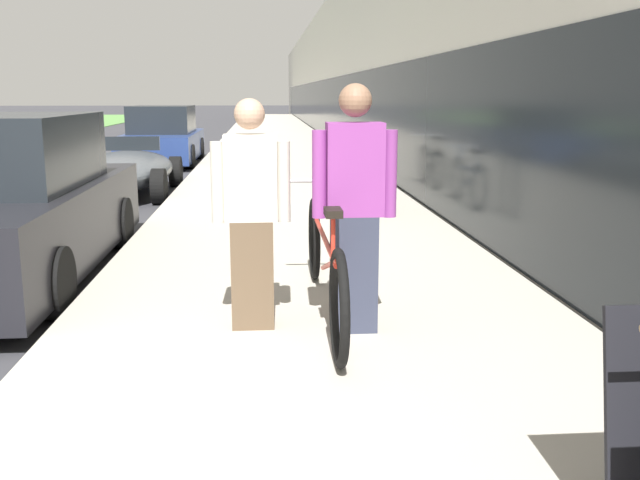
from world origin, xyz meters
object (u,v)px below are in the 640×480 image
Objects in this scene: person_rider at (354,210)px; cruiser_bike_middle at (364,166)px; tandem_bicycle at (324,264)px; cruiser_bike_nearest at (383,182)px; bike_rack_hoop at (375,181)px; vintage_roadster_curbside at (124,171)px; parked_sedan_far at (163,138)px; person_bystander at (251,215)px.

cruiser_bike_middle is at bearing 81.42° from person_rider.
person_rider reaches higher than tandem_bicycle.
person_rider is 0.94× the size of cruiser_bike_nearest.
bike_rack_hoop is at bearing -105.69° from cruiser_bike_nearest.
parked_sedan_far reaches higher than vintage_roadster_curbside.
parked_sedan_far is at bearing 102.86° from person_rider.
person_bystander reaches higher than vintage_roadster_curbside.
person_rider is 7.94m from cruiser_bike_middle.
tandem_bicycle is 1.76× the size of person_bystander.
cruiser_bike_nearest is at bearing 71.21° from person_bystander.
vintage_roadster_curbside is (-3.15, 8.25, -0.57)m from person_rider.
tandem_bicycle is 0.63m from person_rider.
person_rider reaches higher than cruiser_bike_nearest.
person_rider reaches higher than vintage_roadster_curbside.
person_rider is 0.43× the size of vintage_roadster_curbside.
vintage_roadster_curbside is at bearing 174.57° from cruiser_bike_middle.
person_bystander reaches higher than parked_sedan_far.
cruiser_bike_nearest is at bearing 78.40° from person_rider.
bike_rack_hoop is at bearing 79.33° from person_rider.
person_bystander is at bearing -73.35° from vintage_roadster_curbside.
tandem_bicycle is 0.72× the size of vintage_roadster_curbside.
cruiser_bike_middle reaches higher than bike_rack_hoop.
vintage_roadster_curbside is at bearing -89.11° from parked_sedan_far.
cruiser_bike_nearest is 0.41× the size of parked_sedan_far.
vintage_roadster_curbside is at bearing 110.87° from person_rider.
tandem_bicycle reaches higher than cruiser_bike_middle.
bike_rack_hoop is (0.86, 4.59, -0.36)m from person_rider.
cruiser_bike_middle is at bearing -55.14° from parked_sedan_far.
parked_sedan_far is (-4.10, 9.60, 0.01)m from bike_rack_hoop.
person_bystander is at bearing -108.79° from cruiser_bike_nearest.
person_bystander is 5.82m from cruiser_bike_nearest.
person_rider is at bearing -101.60° from cruiser_bike_nearest.
vintage_roadster_curbside is 5.94m from parked_sedan_far.
vintage_roadster_curbside is (-2.97, 7.88, -0.10)m from tandem_bicycle.
person_bystander is 0.92× the size of cruiser_bike_middle.
tandem_bicycle is at bearing -77.51° from parked_sedan_far.
person_bystander is 4.75m from bike_rack_hoop.
bike_rack_hoop is 0.46× the size of cruiser_bike_nearest.
cruiser_bike_middle is 7.74m from parked_sedan_far.
bike_rack_hoop is at bearing -66.85° from parked_sedan_far.
person_rider is 1.06× the size of person_bystander.
cruiser_bike_nearest is at bearing 75.78° from tandem_bicycle.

